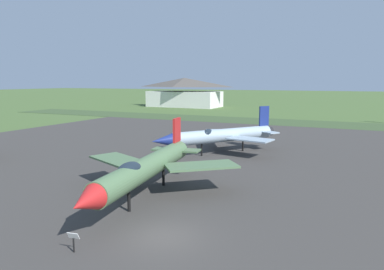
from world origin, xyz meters
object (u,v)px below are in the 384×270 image
Objects in this scene: jet_fighter_rear_left at (146,168)px; visitor_building at (184,93)px; jet_fighter_front_left at (220,135)px; info_placard_rear_left at (73,240)px; info_placard_front_left at (158,156)px.

visitor_building is (-37.79, 82.89, 2.25)m from jet_fighter_rear_left.
visitor_building is (-36.93, 65.94, 2.37)m from jet_fighter_front_left.
info_placard_front_left is at bearing 108.27° from info_placard_rear_left.
info_placard_front_left is at bearing -121.72° from jet_fighter_front_left.
jet_fighter_front_left is 0.59× the size of visitor_building.
info_placard_front_left is 1.02× the size of info_placard_rear_left.
info_placard_front_left reaches higher than info_placard_rear_left.
jet_fighter_front_left reaches higher than info_placard_rear_left.
jet_fighter_front_left is 0.86× the size of jet_fighter_rear_left.
jet_fighter_rear_left reaches higher than info_placard_rear_left.
info_placard_rear_left is at bearing -82.24° from jet_fighter_rear_left.
jet_fighter_rear_left is at bearing -65.49° from visitor_building.
info_placard_front_left is at bearing 116.02° from jet_fighter_rear_left.
info_placard_rear_left is (1.99, -25.30, -1.50)m from jet_fighter_front_left.
info_placard_rear_left is at bearing -85.49° from jet_fighter_front_left.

